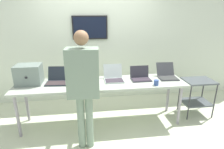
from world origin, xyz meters
TOP-DOWN VIEW (x-y plane):
  - ground at (0.00, 0.00)m, footprint 8.00×8.00m
  - back_wall at (-0.00, 1.13)m, footprint 8.00×0.11m
  - workbench at (0.00, 0.00)m, footprint 2.97×0.70m
  - equipment_box at (-1.23, 0.11)m, footprint 0.42×0.34m
  - laptop_station_0 at (-0.76, 0.11)m, footprint 0.41×0.39m
  - laptop_station_1 at (-0.27, 0.11)m, footprint 0.35×0.41m
  - laptop_station_2 at (0.23, 0.11)m, footprint 0.34×0.38m
  - laptop_station_3 at (0.73, 0.07)m, footprint 0.36×0.28m
  - laptop_station_4 at (1.26, 0.11)m, footprint 0.36×0.42m
  - person at (-0.30, -0.62)m, footprint 0.46×0.60m
  - coffee_mug at (0.91, -0.25)m, footprint 0.08×0.08m
  - storage_cart at (1.90, 0.06)m, footprint 0.56×0.44m

SIDE VIEW (x-z plane):
  - ground at x=0.00m, z-range -0.04..0.00m
  - storage_cart at x=1.90m, z-range 0.12..0.85m
  - workbench at x=0.00m, z-range 0.35..1.14m
  - coffee_mug at x=0.91m, z-range 0.80..0.89m
  - laptop_station_3 at x=0.73m, z-range 0.74..0.97m
  - laptop_station_1 at x=-0.27m, z-range 0.73..0.98m
  - laptop_station_4 at x=1.26m, z-range 0.73..0.98m
  - laptop_station_0 at x=-0.76m, z-range 0.73..0.98m
  - laptop_station_2 at x=0.23m, z-range 0.73..0.99m
  - equipment_box at x=-1.23m, z-range 0.80..1.14m
  - person at x=-0.30m, z-range 0.19..1.96m
  - back_wall at x=0.00m, z-range 0.01..2.64m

